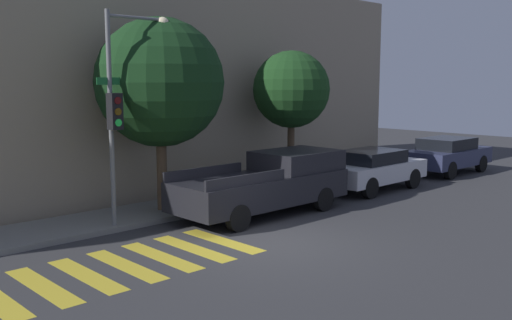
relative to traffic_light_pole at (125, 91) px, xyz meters
name	(u,v)px	position (x,y,z in m)	size (l,w,h in m)	color
ground_plane	(265,243)	(1.62, -3.37, -3.54)	(60.00, 60.00, 0.00)	#333335
sidewalk	(161,210)	(1.62, 0.91, -3.47)	(26.00, 2.17, 0.14)	slate
building_row	(83,86)	(1.62, 5.40, 0.07)	(26.00, 6.00, 7.22)	gray
crosswalk	(125,265)	(-1.65, -2.57, -3.54)	(5.71, 2.60, 0.00)	gold
traffic_light_pole	(125,91)	(0.00, 0.00, 0.00)	(2.14, 0.56, 5.53)	slate
pickup_truck	(269,183)	(3.85, -1.27, -2.65)	(5.42, 2.02, 1.72)	black
sedan_near_corner	(372,168)	(8.95, -1.27, -2.78)	(4.20, 1.84, 1.41)	silver
sedan_middle	(447,154)	(14.26, -1.27, -2.75)	(4.27, 1.88, 1.47)	#2D3351
tree_near_corner	(160,83)	(1.56, 0.75, 0.20)	(3.61, 3.61, 5.56)	brown
tree_midblock	(291,90)	(6.95, 0.75, -0.06)	(2.66, 2.66, 4.83)	brown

